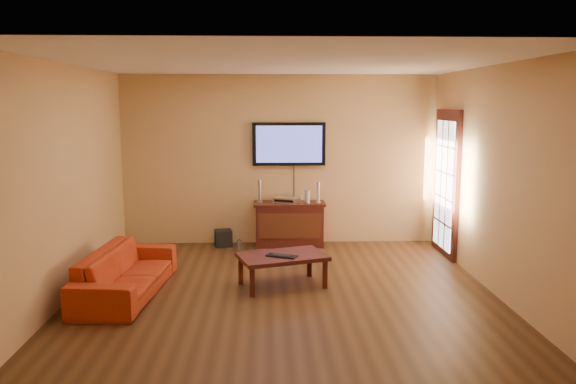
{
  "coord_description": "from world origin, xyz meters",
  "views": [
    {
      "loc": [
        -0.19,
        -6.44,
        2.24
      ],
      "look_at": [
        0.08,
        0.8,
        1.1
      ],
      "focal_mm": 35.0,
      "sensor_mm": 36.0,
      "label": 1
    }
  ],
  "objects_px": {
    "coffee_table": "(282,259)",
    "keyboard": "(282,256)",
    "speaker_right": "(318,193)",
    "av_receiver": "(287,200)",
    "media_console": "(289,224)",
    "speaker_left": "(260,192)",
    "sofa": "(126,264)",
    "bottle": "(239,245)",
    "game_console": "(307,196)",
    "subwoofer": "(223,238)",
    "television": "(289,144)"
  },
  "relations": [
    {
      "from": "keyboard",
      "to": "coffee_table",
      "type": "bearing_deg",
      "value": 83.61
    },
    {
      "from": "coffee_table",
      "to": "sofa",
      "type": "bearing_deg",
      "value": -172.58
    },
    {
      "from": "coffee_table",
      "to": "speaker_left",
      "type": "distance_m",
      "value": 2.13
    },
    {
      "from": "media_console",
      "to": "coffee_table",
      "type": "height_order",
      "value": "media_console"
    },
    {
      "from": "av_receiver",
      "to": "keyboard",
      "type": "height_order",
      "value": "av_receiver"
    },
    {
      "from": "bottle",
      "to": "coffee_table",
      "type": "bearing_deg",
      "value": -70.25
    },
    {
      "from": "av_receiver",
      "to": "subwoofer",
      "type": "bearing_deg",
      "value": -155.29
    },
    {
      "from": "speaker_left",
      "to": "subwoofer",
      "type": "bearing_deg",
      "value": -176.75
    },
    {
      "from": "sofa",
      "to": "keyboard",
      "type": "xyz_separation_m",
      "value": [
        1.85,
        0.15,
        0.04
      ]
    },
    {
      "from": "subwoofer",
      "to": "television",
      "type": "bearing_deg",
      "value": -2.14
    },
    {
      "from": "media_console",
      "to": "game_console",
      "type": "relative_size",
      "value": 5.7
    },
    {
      "from": "television",
      "to": "speaker_left",
      "type": "height_order",
      "value": "television"
    },
    {
      "from": "game_console",
      "to": "subwoofer",
      "type": "relative_size",
      "value": 0.76
    },
    {
      "from": "television",
      "to": "keyboard",
      "type": "distance_m",
      "value": 2.58
    },
    {
      "from": "television",
      "to": "subwoofer",
      "type": "bearing_deg",
      "value": -170.81
    },
    {
      "from": "media_console",
      "to": "subwoofer",
      "type": "height_order",
      "value": "media_console"
    },
    {
      "from": "television",
      "to": "speaker_right",
      "type": "relative_size",
      "value": 3.48
    },
    {
      "from": "speaker_right",
      "to": "speaker_left",
      "type": "bearing_deg",
      "value": 175.44
    },
    {
      "from": "sofa",
      "to": "bottle",
      "type": "height_order",
      "value": "sofa"
    },
    {
      "from": "speaker_right",
      "to": "bottle",
      "type": "height_order",
      "value": "speaker_right"
    },
    {
      "from": "game_console",
      "to": "keyboard",
      "type": "relative_size",
      "value": 0.5
    },
    {
      "from": "speaker_left",
      "to": "keyboard",
      "type": "distance_m",
      "value": 2.2
    },
    {
      "from": "speaker_right",
      "to": "subwoofer",
      "type": "xyz_separation_m",
      "value": [
        -1.5,
        0.04,
        -0.72
      ]
    },
    {
      "from": "sofa",
      "to": "speaker_right",
      "type": "distance_m",
      "value": 3.36
    },
    {
      "from": "av_receiver",
      "to": "keyboard",
      "type": "relative_size",
      "value": 0.93
    },
    {
      "from": "coffee_table",
      "to": "keyboard",
      "type": "distance_m",
      "value": 0.11
    },
    {
      "from": "coffee_table",
      "to": "television",
      "type": "bearing_deg",
      "value": 85.66
    },
    {
      "from": "sofa",
      "to": "game_console",
      "type": "distance_m",
      "value": 3.23
    },
    {
      "from": "game_console",
      "to": "bottle",
      "type": "xyz_separation_m",
      "value": [
        -1.07,
        -0.26,
        -0.71
      ]
    },
    {
      "from": "media_console",
      "to": "coffee_table",
      "type": "relative_size",
      "value": 0.94
    },
    {
      "from": "keyboard",
      "to": "speaker_right",
      "type": "bearing_deg",
      "value": 73.08
    },
    {
      "from": "av_receiver",
      "to": "sofa",
      "type": "bearing_deg",
      "value": -107.25
    },
    {
      "from": "keyboard",
      "to": "sofa",
      "type": "bearing_deg",
      "value": -175.25
    },
    {
      "from": "speaker_right",
      "to": "av_receiver",
      "type": "xyz_separation_m",
      "value": [
        -0.49,
        0.06,
        -0.11
      ]
    },
    {
      "from": "speaker_right",
      "to": "av_receiver",
      "type": "relative_size",
      "value": 0.9
    },
    {
      "from": "coffee_table",
      "to": "bottle",
      "type": "distance_m",
      "value": 1.85
    },
    {
      "from": "coffee_table",
      "to": "subwoofer",
      "type": "distance_m",
      "value": 2.21
    },
    {
      "from": "television",
      "to": "speaker_left",
      "type": "xyz_separation_m",
      "value": [
        -0.47,
        -0.14,
        -0.75
      ]
    },
    {
      "from": "av_receiver",
      "to": "speaker_left",
      "type": "bearing_deg",
      "value": -158.5
    },
    {
      "from": "game_console",
      "to": "subwoofer",
      "type": "height_order",
      "value": "game_console"
    },
    {
      "from": "coffee_table",
      "to": "sofa",
      "type": "relative_size",
      "value": 0.63
    },
    {
      "from": "media_console",
      "to": "sofa",
      "type": "distance_m",
      "value": 3.02
    },
    {
      "from": "av_receiver",
      "to": "coffee_table",
      "type": "bearing_deg",
      "value": -69.68
    },
    {
      "from": "coffee_table",
      "to": "bottle",
      "type": "height_order",
      "value": "coffee_table"
    },
    {
      "from": "bottle",
      "to": "media_console",
      "type": "bearing_deg",
      "value": 19.81
    },
    {
      "from": "sofa",
      "to": "speaker_left",
      "type": "distance_m",
      "value": 2.81
    },
    {
      "from": "sofa",
      "to": "keyboard",
      "type": "relative_size",
      "value": 4.71
    },
    {
      "from": "speaker_left",
      "to": "game_console",
      "type": "bearing_deg",
      "value": -4.58
    },
    {
      "from": "speaker_right",
      "to": "media_console",
      "type": "bearing_deg",
      "value": 175.71
    },
    {
      "from": "media_console",
      "to": "speaker_left",
      "type": "bearing_deg",
      "value": 175.18
    }
  ]
}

